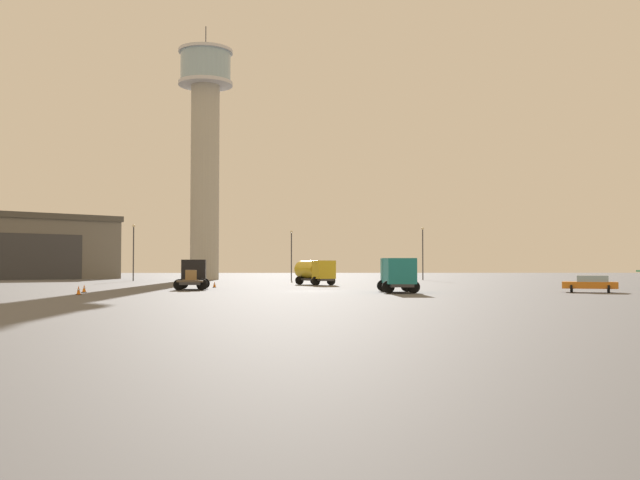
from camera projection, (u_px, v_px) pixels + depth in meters
ground_plane at (314, 291)px, 61.30m from camera, size 400.00×400.00×0.00m
control_tower at (205, 140)px, 118.90m from camera, size 8.97×8.97×42.16m
hangar at (11, 247)px, 125.47m from camera, size 37.99×35.78×11.14m
truck_fuel_tanker_yellow at (314, 271)px, 83.36m from camera, size 4.71×6.51×2.84m
truck_flatbed_black at (193, 275)px, 66.93m from camera, size 3.35×6.82×2.77m
truck_box_teal at (398, 273)px, 58.24m from camera, size 3.09×6.28×2.81m
car_orange at (591, 283)px, 58.30m from camera, size 4.62×3.31×1.37m
light_post_west at (423, 248)px, 114.41m from camera, size 0.44×0.44×8.44m
light_post_east at (133, 247)px, 107.47m from camera, size 0.44×0.44×8.47m
light_post_north at (291, 250)px, 114.27m from camera, size 0.44×0.44×7.91m
traffic_cone_near_left at (79, 290)px, 53.15m from camera, size 0.36×0.36×0.69m
traffic_cone_near_right at (214, 285)px, 72.86m from camera, size 0.36×0.36×0.59m
traffic_cone_mid_apron at (84, 289)px, 58.27m from camera, size 0.36×0.36×0.66m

